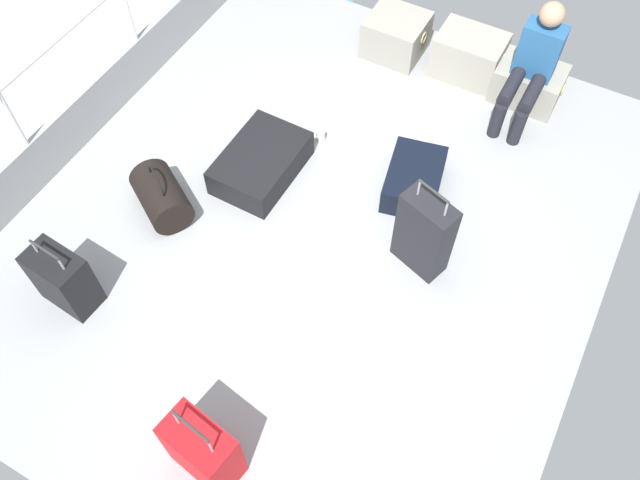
# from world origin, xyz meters

# --- Properties ---
(ground_plane) EXTENTS (4.40, 5.20, 0.06)m
(ground_plane) POSITION_xyz_m (0.00, 0.00, -0.03)
(ground_plane) COLOR #939699
(gunwale_port) EXTENTS (0.06, 5.20, 0.45)m
(gunwale_port) POSITION_xyz_m (-2.17, 0.00, 0.23)
(gunwale_port) COLOR #939699
(gunwale_port) RESTS_ON ground_plane
(railing_port) EXTENTS (0.04, 4.20, 1.02)m
(railing_port) POSITION_xyz_m (-2.17, 0.00, 0.78)
(railing_port) COLOR silver
(railing_port) RESTS_ON ground_plane
(cargo_crate_0) EXTENTS (0.57, 0.50, 0.38)m
(cargo_crate_0) POSITION_xyz_m (-0.30, 2.13, 0.19)
(cargo_crate_0) COLOR gray
(cargo_crate_0) RESTS_ON ground_plane
(cargo_crate_1) EXTENTS (0.64, 0.43, 0.42)m
(cargo_crate_1) POSITION_xyz_m (0.41, 2.18, 0.21)
(cargo_crate_1) COLOR #9E9989
(cargo_crate_1) RESTS_ON ground_plane
(cargo_crate_2) EXTENTS (0.61, 0.42, 0.35)m
(cargo_crate_2) POSITION_xyz_m (1.00, 2.12, 0.17)
(cargo_crate_2) COLOR gray
(cargo_crate_2) RESTS_ON ground_plane
(passenger_seated) EXTENTS (0.34, 0.66, 1.05)m
(passenger_seated) POSITION_xyz_m (1.00, 1.95, 0.54)
(passenger_seated) COLOR #26598C
(passenger_seated) RESTS_ON ground_plane
(suitcase_0) EXTENTS (0.54, 0.69, 0.25)m
(suitcase_0) POSITION_xyz_m (0.54, 0.67, 0.13)
(suitcase_0) COLOR black
(suitcase_0) RESTS_ON ground_plane
(suitcase_1) EXTENTS (0.45, 0.32, 0.87)m
(suitcase_1) POSITION_xyz_m (0.86, 0.07, 0.36)
(suitcase_1) COLOR black
(suitcase_1) RESTS_ON ground_plane
(suitcase_2) EXTENTS (0.56, 0.82, 0.25)m
(suitcase_2) POSITION_xyz_m (-0.64, 0.23, 0.13)
(suitcase_2) COLOR black
(suitcase_2) RESTS_ON ground_plane
(suitcase_3) EXTENTS (0.47, 0.32, 0.76)m
(suitcase_3) POSITION_xyz_m (0.31, -1.97, 0.29)
(suitcase_3) COLOR red
(suitcase_3) RESTS_ON ground_plane
(suitcase_4) EXTENTS (0.44, 0.29, 0.66)m
(suitcase_4) POSITION_xyz_m (-1.24, -1.44, 0.26)
(suitcase_4) COLOR black
(suitcase_4) RESTS_ON ground_plane
(duffel_bag) EXTENTS (0.62, 0.56, 0.49)m
(duffel_bag) POSITION_xyz_m (-1.12, -0.47, 0.17)
(duffel_bag) COLOR black
(duffel_bag) RESTS_ON ground_plane
(paper_cup) EXTENTS (0.08, 0.08, 0.10)m
(paper_cup) POSITION_xyz_m (-0.38, 0.79, 0.05)
(paper_cup) COLOR white
(paper_cup) RESTS_ON ground_plane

